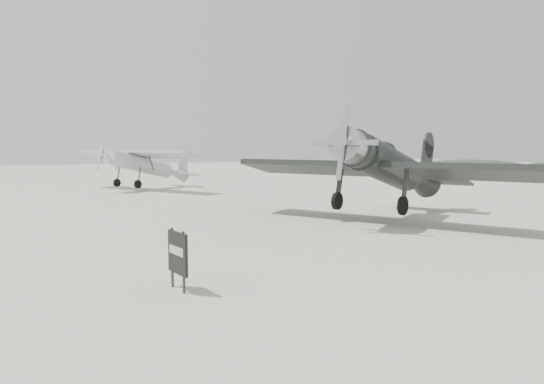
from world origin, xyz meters
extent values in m
plane|color=#A39E90|center=(0.00, 0.00, 0.00)|extent=(160.00, 160.00, 0.00)
ellipsoid|color=#2A3325|center=(50.00, 40.00, 0.00)|extent=(32.00, 16.00, 5.20)
cylinder|color=black|center=(4.63, 3.87, 2.30)|extent=(4.91, 3.34, 1.50)
cone|color=black|center=(7.84, 5.36, 2.35)|extent=(3.12, 2.44, 1.39)
cylinder|color=#ACAFB1|center=(1.66, 2.50, 2.30)|extent=(1.43, 1.61, 1.33)
cone|color=#ACAFB1|center=(1.07, 2.23, 2.30)|extent=(0.59, 0.70, 0.60)
cube|color=#ACAFB1|center=(1.14, 2.26, 2.30)|extent=(0.14, 0.20, 2.79)
ellipsoid|color=black|center=(4.43, 3.78, 2.96)|extent=(1.38, 1.16, 0.49)
cube|color=black|center=(3.94, 3.56, 1.92)|extent=(7.44, 12.63, 0.24)
cube|color=black|center=(8.62, 5.72, 2.40)|extent=(2.96, 4.58, 0.11)
cube|color=black|center=(8.76, 5.78, 3.32)|extent=(1.21, 0.64, 1.93)
cylinder|color=black|center=(4.16, 2.06, 0.45)|extent=(0.73, 0.46, 0.73)
cylinder|color=black|center=(2.95, 4.69, 0.45)|extent=(0.73, 0.46, 0.73)
cylinder|color=#333333|center=(4.16, 2.06, 1.17)|extent=(0.16, 0.16, 1.50)
cylinder|color=#333333|center=(2.95, 4.69, 1.17)|extent=(0.16, 0.16, 1.50)
cylinder|color=black|center=(8.86, 5.83, 1.89)|extent=(0.25, 0.18, 0.24)
cylinder|color=#A7ABAC|center=(-0.59, 24.19, 1.84)|extent=(5.28, 3.31, 1.12)
cone|color=#A7ABAC|center=(2.63, 25.74, 1.84)|extent=(2.10, 1.72, 1.02)
cone|color=#A7ABAC|center=(-3.26, 22.91, 1.84)|extent=(1.01, 1.22, 1.06)
cube|color=#A7ABAC|center=(-3.63, 22.73, 1.84)|extent=(0.11, 0.15, 2.25)
cube|color=#A7ABAC|center=(-0.96, 24.02, 2.47)|extent=(6.61, 10.97, 0.18)
cube|color=#A7ABAC|center=(3.09, 25.96, 1.89)|extent=(2.33, 3.53, 0.08)
cube|color=#A7ABAC|center=(3.19, 26.00, 2.55)|extent=(0.86, 0.47, 1.33)
cylinder|color=black|center=(-0.84, 22.82, 0.28)|extent=(0.58, 0.38, 0.57)
cylinder|color=black|center=(-1.81, 24.85, 0.28)|extent=(0.58, 0.38, 0.57)
cylinder|color=#333333|center=(-0.84, 22.82, 0.87)|extent=(0.12, 0.12, 1.23)
cylinder|color=#333333|center=(-1.81, 24.85, 0.87)|extent=(0.12, 0.12, 1.23)
cylinder|color=black|center=(3.28, 26.05, 1.53)|extent=(0.20, 0.14, 0.18)
cylinder|color=#333333|center=(-6.66, -2.91, 0.66)|extent=(0.07, 0.07, 1.33)
cylinder|color=#333333|center=(-6.71, -2.29, 0.66)|extent=(0.07, 0.07, 1.33)
cube|color=black|center=(-6.68, -2.60, 0.82)|extent=(0.14, 0.92, 0.92)
cube|color=beige|center=(-6.72, -2.60, 0.87)|extent=(0.08, 0.71, 0.18)
camera|label=1|loc=(-10.27, -13.52, 3.13)|focal=35.00mm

